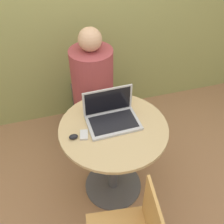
# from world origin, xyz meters

# --- Properties ---
(ground_plane) EXTENTS (12.00, 12.00, 0.00)m
(ground_plane) POSITION_xyz_m (0.00, 0.00, 0.00)
(ground_plane) COLOR #9E704C
(round_table) EXTENTS (0.81, 0.81, 0.76)m
(round_table) POSITION_xyz_m (0.00, 0.00, 0.53)
(round_table) COLOR #4C4C51
(round_table) RESTS_ON ground_plane
(laptop) EXTENTS (0.38, 0.26, 0.24)m
(laptop) POSITION_xyz_m (0.01, 0.06, 0.81)
(laptop) COLOR #B7B7BC
(laptop) RESTS_ON round_table
(cell_phone) EXTENTS (0.07, 0.10, 0.02)m
(cell_phone) POSITION_xyz_m (-0.23, -0.03, 0.77)
(cell_phone) COLOR silver
(cell_phone) RESTS_ON round_table
(computer_mouse) EXTENTS (0.06, 0.04, 0.03)m
(computer_mouse) POSITION_xyz_m (-0.30, -0.03, 0.78)
(computer_mouse) COLOR black
(computer_mouse) RESTS_ON round_table
(person_seated) EXTENTS (0.39, 0.60, 1.24)m
(person_seated) POSITION_xyz_m (-0.00, 0.71, 0.51)
(person_seated) COLOR #4C4742
(person_seated) RESTS_ON ground_plane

